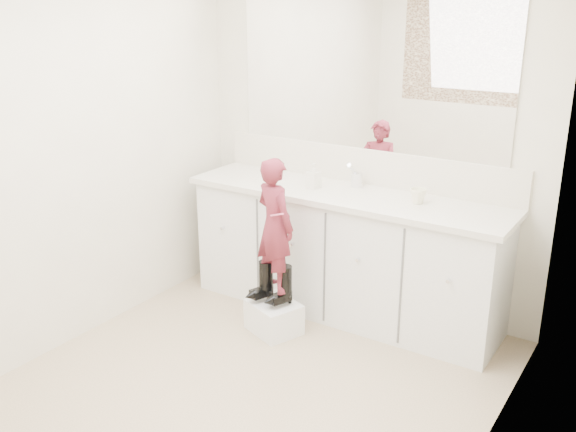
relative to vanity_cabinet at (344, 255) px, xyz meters
The scene contains 16 objects.
floor 1.30m from the vanity_cabinet, 90.00° to the right, with size 3.00×3.00×0.00m, color #877558.
wall_back 0.82m from the vanity_cabinet, 90.00° to the left, with size 2.60×2.60×0.00m, color beige.
wall_left 1.95m from the vanity_cabinet, 136.70° to the right, with size 3.00×3.00×0.00m, color beige.
wall_right 1.95m from the vanity_cabinet, 43.30° to the right, with size 3.00×3.00×0.00m, color beige.
vanity_cabinet is the anchor object (origin of this frame).
countertop 0.45m from the vanity_cabinet, 90.00° to the right, with size 2.28×0.58×0.04m, color beige.
backsplash 0.64m from the vanity_cabinet, 90.00° to the left, with size 2.28×0.03×0.25m, color beige.
mirror 1.24m from the vanity_cabinet, 90.00° to the left, with size 2.00×0.02×1.00m, color white.
faucet 0.54m from the vanity_cabinet, 90.00° to the left, with size 0.08×0.08×0.10m, color silver.
cup 0.72m from the vanity_cabinet, ahead, with size 0.10×0.10×0.10m, color #EDE7BD.
soap_bottle 0.60m from the vanity_cabinet, behind, with size 0.08×0.08×0.17m, color silver.
step_stool 0.66m from the vanity_cabinet, 114.43° to the right, with size 0.33×0.27×0.21m, color white.
boot_left 0.61m from the vanity_cabinet, 121.76° to the right, with size 0.10×0.18×0.27m, color black, non-canonical shape.
boot_right 0.54m from the vanity_cabinet, 108.00° to the right, with size 0.10×0.18×0.27m, color black, non-canonical shape.
toddler 0.65m from the vanity_cabinet, 115.27° to the right, with size 0.32×0.21×0.89m, color #A53243.
toothbrush 0.75m from the vanity_cabinet, 106.14° to the right, with size 0.01×0.01×0.14m, color #E85A82.
Camera 1 is at (1.94, -2.49, 2.13)m, focal length 40.00 mm.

